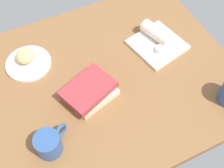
{
  "coord_description": "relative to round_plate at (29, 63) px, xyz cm",
  "views": [
    {
      "loc": [
        -27.97,
        -64.07,
        102.61
      ],
      "look_at": [
        -0.16,
        -6.14,
        7.0
      ],
      "focal_mm": 45.54,
      "sensor_mm": 36.0,
      "label": 1
    }
  ],
  "objects": [
    {
      "name": "dining_table",
      "position": [
        27.72,
        -20.82,
        -2.7
      ],
      "size": [
        110.0,
        90.0,
        4.0
      ],
      "primitive_type": "cube",
      "color": "brown",
      "rests_on": "ground"
    },
    {
      "name": "book_stack",
      "position": [
        18.09,
        -26.35,
        2.32
      ],
      "size": [
        23.98,
        20.74,
        5.82
      ],
      "color": "beige",
      "rests_on": "dining_table"
    },
    {
      "name": "square_plate",
      "position": [
        56.37,
        -15.02,
        0.1
      ],
      "size": [
        25.39,
        25.39,
        1.6
      ],
      "primitive_type": "cube",
      "rotation": [
        0.0,
        0.0,
        0.22
      ],
      "color": "white",
      "rests_on": "dining_table"
    },
    {
      "name": "round_plate",
      "position": [
        0.0,
        0.0,
        0.0
      ],
      "size": [
        19.6,
        19.6,
        1.4
      ],
      "primitive_type": "cylinder",
      "color": "white",
      "rests_on": "dining_table"
    },
    {
      "name": "scone_pastry",
      "position": [
        -0.27,
        1.25,
        3.74
      ],
      "size": [
        8.72,
        8.46,
        6.07
      ],
      "primitive_type": "ellipsoid",
      "rotation": [
        0.0,
        0.0,
        3.26
      ],
      "color": "tan",
      "rests_on": "round_plate"
    },
    {
      "name": "second_mug",
      "position": [
        -3.64,
        -40.98,
        3.89
      ],
      "size": [
        13.18,
        9.62,
        8.97
      ],
      "color": "#2D518C",
      "rests_on": "dining_table"
    },
    {
      "name": "breakfast_wrap",
      "position": [
        57.33,
        -11.31,
        3.89
      ],
      "size": [
        10.16,
        15.78,
        5.99
      ],
      "primitive_type": "cylinder",
      "rotation": [
        1.57,
        0.0,
        3.45
      ],
      "color": "beige",
      "rests_on": "square_plate"
    },
    {
      "name": "sauce_cup",
      "position": [
        55.17,
        -19.66,
        2.07
      ],
      "size": [
        4.82,
        4.82,
        2.17
      ],
      "color": "silver",
      "rests_on": "square_plate"
    }
  ]
}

